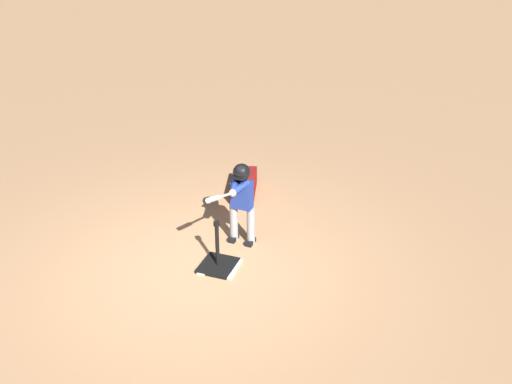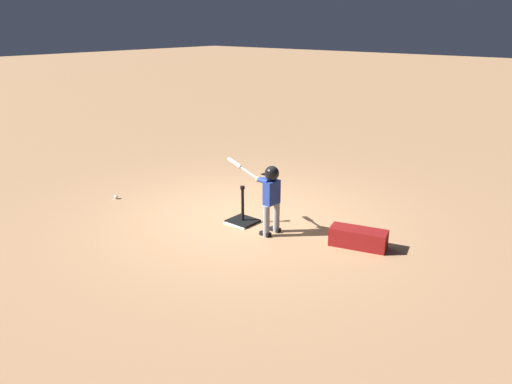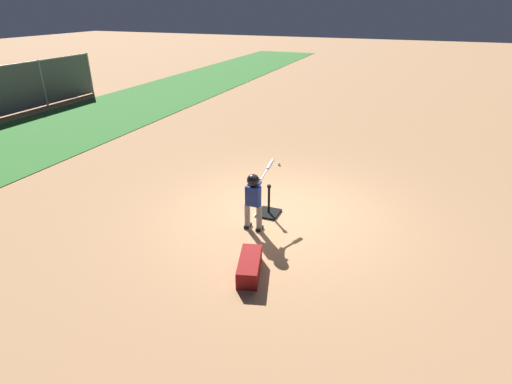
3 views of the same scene
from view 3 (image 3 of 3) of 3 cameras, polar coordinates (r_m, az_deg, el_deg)
ground_plane at (r=8.15m, az=3.40°, el=-2.95°), size 90.00×90.00×0.00m
home_plate at (r=8.09m, az=1.65°, el=-3.05°), size 0.47×0.47×0.02m
batting_tee at (r=8.05m, az=1.83°, el=-2.65°), size 0.46×0.41×0.64m
batter_child at (r=7.27m, az=-0.28°, el=-0.33°), size 1.06×0.35×1.12m
baseball at (r=10.52m, az=3.29°, el=4.04°), size 0.07×0.07×0.07m
bleachers_center at (r=21.20m, az=-28.69°, el=13.24°), size 2.95×1.93×0.99m
equipment_bag at (r=6.35m, az=-0.93°, el=-10.54°), size 0.90×0.54×0.28m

